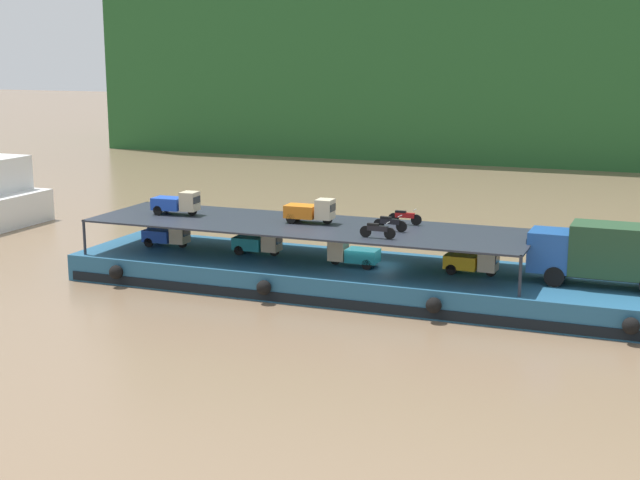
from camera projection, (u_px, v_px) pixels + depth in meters
ground_plane at (371, 293)px, 48.94m from camera, size 400.00×400.00×0.00m
cargo_barge at (371, 280)px, 48.75m from camera, size 33.88×8.24×1.50m
covered_lorry at (605, 253)px, 44.14m from camera, size 7.87×2.35×3.10m
cargo_rack at (306, 226)px, 49.59m from camera, size 24.68×6.82×2.00m
mini_truck_lower_stern at (167, 235)px, 53.31m from camera, size 2.76×1.24×1.38m
mini_truck_lower_aft at (258, 243)px, 51.19m from camera, size 2.75×1.22×1.38m
mini_truck_lower_mid at (353, 254)px, 48.45m from camera, size 2.76×1.23×1.38m
mini_truck_lower_fore at (472, 261)px, 46.66m from camera, size 2.79×1.28×1.38m
mini_truck_upper_stern at (177, 203)px, 52.48m from camera, size 2.79×1.28×1.38m
mini_truck_upper_mid at (311, 211)px, 49.91m from camera, size 2.77×1.25×1.38m
motorcycle_upper_port at (377, 230)px, 45.91m from camera, size 1.90×0.55×0.87m
motorcycle_upper_centre at (390, 223)px, 47.77m from camera, size 1.90×0.55×0.87m
motorcycle_upper_stbd at (405, 217)px, 49.55m from camera, size 1.90×0.55×0.87m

